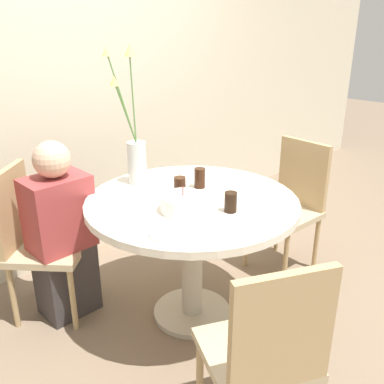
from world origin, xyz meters
TOP-DOWN VIEW (x-y plane):
  - ground_plane at (0.00, 0.00)m, footprint 16.00×16.00m
  - wall_back at (0.00, 1.14)m, footprint 8.00×0.05m
  - dining_table at (0.00, 0.00)m, footprint 1.14×1.14m
  - chair_left_flank at (-0.60, 0.67)m, footprint 0.56×0.56m
  - chair_near_front at (-0.41, -0.80)m, footprint 0.54×0.54m
  - chair_right_flank at (0.90, -0.06)m, footprint 0.43×0.43m
  - birthday_cake at (-0.14, -0.08)m, footprint 0.22×0.22m
  - flower_vase at (-0.05, 0.41)m, footprint 0.21×0.20m
  - side_plate at (-0.36, -0.22)m, footprint 0.19×0.19m
  - drink_glass_0 at (-0.02, 0.08)m, footprint 0.06×0.06m
  - drink_glass_1 at (0.02, -0.25)m, footprint 0.06×0.06m
  - drink_glass_2 at (0.15, 0.09)m, footprint 0.06×0.06m
  - person_boy at (-0.49, 0.55)m, footprint 0.34×0.24m

SIDE VIEW (x-z plane):
  - ground_plane at x=0.00m, z-range 0.00..0.00m
  - person_boy at x=-0.49m, z-range -0.03..1.02m
  - chair_left_flank at x=-0.60m, z-range 0.05..0.94m
  - chair_near_front at x=-0.41m, z-range 0.05..0.94m
  - chair_right_flank at x=0.90m, z-range 0.05..0.94m
  - dining_table at x=0.00m, z-range 0.24..0.98m
  - side_plate at x=-0.36m, z-range 0.75..0.76m
  - birthday_cake at x=-0.14m, z-range 0.72..0.85m
  - drink_glass_1 at x=0.02m, z-range 0.75..0.85m
  - drink_glass_0 at x=-0.02m, z-range 0.75..0.85m
  - drink_glass_2 at x=0.15m, z-range 0.75..0.86m
  - flower_vase at x=-0.05m, z-range 0.57..1.33m
  - wall_back at x=0.00m, z-range 0.00..2.60m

